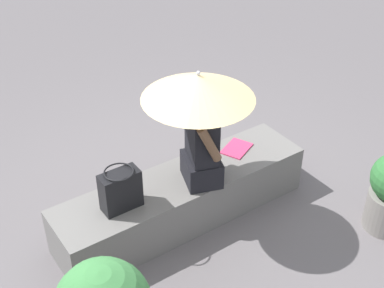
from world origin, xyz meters
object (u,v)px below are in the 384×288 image
(person_seated, at_px, (202,141))
(handbag_black, at_px, (121,190))
(parasol, at_px, (198,87))
(magazine, at_px, (237,148))

(person_seated, height_order, handbag_black, person_seated)
(parasol, bearing_deg, magazine, -159.56)
(parasol, distance_m, handbag_black, 0.98)
(person_seated, height_order, parasol, parasol)
(handbag_black, relative_size, magazine, 1.23)
(person_seated, bearing_deg, parasol, 28.92)
(handbag_black, bearing_deg, parasol, 170.78)
(parasol, xyz_separation_m, handbag_black, (0.64, -0.10, -0.73))
(person_seated, bearing_deg, magazine, -160.72)
(parasol, relative_size, magazine, 3.67)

